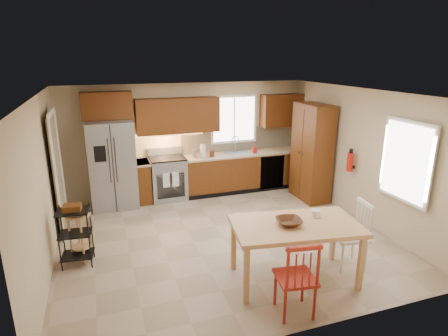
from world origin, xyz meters
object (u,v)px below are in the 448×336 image
refrigerator (112,165)px  table_bowl (289,225)px  soap_bottle (255,149)px  dining_table (294,252)px  bar_stool (80,237)px  utility_cart (76,237)px  range_stove (168,179)px  pantry (312,153)px  chair_white (349,235)px  table_jar (316,215)px  chair_red (295,276)px  fire_extinguisher (350,162)px

refrigerator → table_bowl: bearing=-59.7°
soap_bottle → refrigerator: bearing=179.5°
soap_bottle → table_bowl: size_ratio=0.54×
dining_table → bar_stool: (-2.86, 1.55, -0.04)m
refrigerator → utility_cart: bearing=-107.1°
range_stove → pantry: (2.98, -0.99, 0.59)m
chair_white → table_jar: (-0.57, 0.06, 0.38)m
table_jar → bar_stool: bearing=156.0°
pantry → soap_bottle: bearing=136.5°
table_bowl → bar_stool: size_ratio=0.45×
chair_red → utility_cart: size_ratio=1.10×
soap_bottle → dining_table: 3.78m
chair_red → table_bowl: 0.78m
fire_extinguisher → bar_stool: fire_extinguisher is taller
range_stove → table_bowl: size_ratio=2.62×
table_jar → chair_white: bearing=-5.8°
table_jar → table_bowl: bearing=-167.5°
table_bowl → refrigerator: bearing=120.3°
pantry → table_jar: bearing=-120.3°
fire_extinguisher → range_stove: bearing=147.4°
soap_bottle → utility_cart: soap_bottle is taller
refrigerator → chair_white: 4.81m
table_bowl → range_stove: bearing=104.7°
chair_white → refrigerator: bearing=50.2°
bar_stool → chair_red: bearing=-47.1°
range_stove → table_bowl: bearing=-75.3°
chair_white → bar_stool: bearing=77.2°
range_stove → chair_white: size_ratio=0.90×
dining_table → table_bowl: 0.45m
chair_red → utility_cart: chair_red is taller
range_stove → chair_red: bearing=-80.5°
range_stove → chair_white: bearing=-60.9°
bar_stool → utility_cart: size_ratio=0.84×
pantry → chair_red: pantry is taller
fire_extinguisher → dining_table: fire_extinguisher is taller
fire_extinguisher → bar_stool: size_ratio=0.46×
range_stove → pantry: 3.19m
pantry → dining_table: (-1.90, -2.71, -0.63)m
soap_bottle → table_jar: bearing=-99.3°
table_bowl → chair_red: bearing=-110.4°
utility_cart → refrigerator: bearing=79.4°
range_stove → bar_stool: range_stove is taller
table_jar → bar_stool: 3.58m
pantry → fire_extinguisher: (0.20, -1.05, 0.05)m
fire_extinguisher → bar_stool: bearing=-178.7°
dining_table → chair_red: 0.74m
chair_red → table_jar: chair_red is taller
soap_bottle → chair_white: size_ratio=0.19×
refrigerator → bar_stool: refrigerator is taller
refrigerator → utility_cart: size_ratio=1.97×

